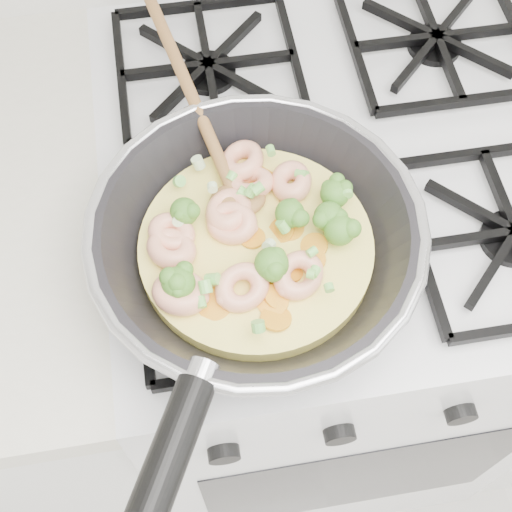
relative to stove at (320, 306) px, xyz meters
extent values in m
cube|color=silver|center=(0.00, 0.00, -0.01)|extent=(0.60, 0.60, 0.90)
cube|color=black|center=(0.00, -0.30, -0.01)|extent=(0.48, 0.00, 0.40)
cube|color=black|center=(0.00, 0.00, 0.45)|extent=(0.56, 0.56, 0.02)
torus|color=silver|center=(-0.14, -0.14, 0.53)|extent=(0.34, 0.34, 0.01)
cylinder|color=black|center=(-0.26, -0.37, 0.52)|extent=(0.12, 0.18, 0.04)
cylinder|color=#FFF16E|center=(-0.14, -0.14, 0.49)|extent=(0.24, 0.24, 0.02)
ellipsoid|color=olive|center=(-0.15, -0.09, 0.51)|extent=(0.06, 0.07, 0.02)
cylinder|color=olive|center=(-0.18, 0.06, 0.53)|extent=(0.08, 0.27, 0.06)
torus|color=#F6B591|center=(-0.09, -0.08, 0.51)|extent=(0.06, 0.06, 0.03)
torus|color=#F6B591|center=(-0.13, -0.07, 0.51)|extent=(0.06, 0.06, 0.03)
torus|color=#F6B591|center=(-0.16, -0.12, 0.51)|extent=(0.07, 0.07, 0.03)
torus|color=#F6B591|center=(-0.22, -0.12, 0.51)|extent=(0.07, 0.07, 0.02)
torus|color=#F6B591|center=(-0.14, -0.04, 0.51)|extent=(0.07, 0.07, 0.03)
torus|color=#F6B591|center=(-0.22, -0.14, 0.51)|extent=(0.08, 0.08, 0.03)
torus|color=#F6B591|center=(-0.16, -0.10, 0.51)|extent=(0.08, 0.08, 0.03)
torus|color=#F6B591|center=(-0.22, -0.19, 0.51)|extent=(0.08, 0.08, 0.03)
torus|color=#F6B591|center=(-0.16, -0.19, 0.51)|extent=(0.08, 0.08, 0.03)
torus|color=#F6B591|center=(-0.10, -0.19, 0.51)|extent=(0.08, 0.08, 0.03)
ellipsoid|color=#528F2E|center=(-0.22, -0.18, 0.52)|extent=(0.04, 0.04, 0.03)
ellipsoid|color=#528F2E|center=(-0.06, -0.13, 0.52)|extent=(0.04, 0.04, 0.03)
ellipsoid|color=#528F2E|center=(-0.13, -0.18, 0.52)|extent=(0.04, 0.04, 0.03)
ellipsoid|color=#528F2E|center=(-0.10, -0.12, 0.52)|extent=(0.04, 0.04, 0.03)
ellipsoid|color=#528F2E|center=(-0.20, -0.10, 0.52)|extent=(0.04, 0.04, 0.03)
ellipsoid|color=#528F2E|center=(-0.05, -0.15, 0.52)|extent=(0.04, 0.04, 0.03)
ellipsoid|color=#528F2E|center=(-0.05, -0.11, 0.52)|extent=(0.04, 0.04, 0.03)
cylinder|color=orange|center=(-0.13, -0.20, 0.50)|extent=(0.03, 0.03, 0.00)
cylinder|color=orange|center=(-0.11, -0.18, 0.50)|extent=(0.03, 0.03, 0.01)
cylinder|color=orange|center=(-0.08, -0.17, 0.50)|extent=(0.04, 0.04, 0.01)
cylinder|color=orange|center=(-0.10, -0.13, 0.50)|extent=(0.04, 0.04, 0.01)
cylinder|color=orange|center=(-0.14, -0.13, 0.50)|extent=(0.03, 0.03, 0.00)
cylinder|color=orange|center=(-0.13, -0.19, 0.50)|extent=(0.04, 0.04, 0.01)
cylinder|color=orange|center=(-0.13, -0.07, 0.50)|extent=(0.03, 0.03, 0.01)
cylinder|color=orange|center=(-0.08, -0.15, 0.50)|extent=(0.04, 0.04, 0.01)
cylinder|color=orange|center=(-0.13, -0.21, 0.50)|extent=(0.04, 0.04, 0.01)
cylinder|color=orange|center=(-0.11, -0.13, 0.50)|extent=(0.04, 0.04, 0.01)
cylinder|color=orange|center=(-0.11, -0.06, 0.50)|extent=(0.04, 0.04, 0.01)
cylinder|color=orange|center=(-0.19, -0.20, 0.50)|extent=(0.05, 0.05, 0.00)
cylinder|color=orange|center=(-0.10, -0.12, 0.50)|extent=(0.04, 0.04, 0.01)
cylinder|color=orange|center=(-0.13, -0.23, 0.50)|extent=(0.04, 0.04, 0.01)
cylinder|color=#73C850|center=(-0.14, -0.09, 0.51)|extent=(0.01, 0.01, 0.01)
cylinder|color=#73C850|center=(-0.19, -0.18, 0.52)|extent=(0.01, 0.01, 0.01)
cylinder|color=#73C850|center=(-0.13, -0.09, 0.52)|extent=(0.01, 0.01, 0.01)
cylinder|color=#73C850|center=(-0.15, -0.06, 0.51)|extent=(0.01, 0.01, 0.01)
cylinder|color=#73C850|center=(-0.08, -0.21, 0.52)|extent=(0.01, 0.01, 0.01)
cylinder|color=#73C850|center=(-0.15, -0.24, 0.52)|extent=(0.01, 0.01, 0.01)
cylinder|color=#73C850|center=(-0.20, -0.06, 0.51)|extent=(0.01, 0.01, 0.01)
cylinder|color=#73C850|center=(-0.20, -0.20, 0.51)|extent=(0.01, 0.01, 0.01)
cylinder|color=#73C850|center=(-0.09, -0.17, 0.52)|extent=(0.01, 0.01, 0.01)
cylinder|color=#73C850|center=(-0.04, -0.11, 0.52)|extent=(0.01, 0.01, 0.01)
cylinder|color=beige|center=(-0.21, -0.11, 0.52)|extent=(0.01, 0.01, 0.01)
cylinder|color=#73C850|center=(-0.09, -0.20, 0.53)|extent=(0.01, 0.01, 0.01)
cylinder|color=beige|center=(-0.18, -0.04, 0.52)|extent=(0.01, 0.01, 0.01)
cylinder|color=#73C850|center=(-0.11, -0.04, 0.52)|extent=(0.01, 0.01, 0.01)
cylinder|color=#73C850|center=(-0.13, -0.09, 0.53)|extent=(0.01, 0.01, 0.01)
cylinder|color=beige|center=(-0.22, -0.19, 0.52)|extent=(0.01, 0.01, 0.01)
cylinder|color=#73C850|center=(-0.09, -0.19, 0.52)|extent=(0.01, 0.01, 0.01)
cylinder|color=beige|center=(-0.17, -0.08, 0.52)|extent=(0.01, 0.01, 0.01)
cylinder|color=#73C850|center=(-0.11, -0.13, 0.52)|extent=(0.01, 0.01, 0.01)
cylinder|color=beige|center=(-0.13, -0.15, 0.52)|extent=(0.01, 0.01, 0.01)
cylinder|color=#73C850|center=(-0.08, -0.08, 0.52)|extent=(0.01, 0.01, 0.01)
cylinder|color=#73C850|center=(-0.19, -0.19, 0.52)|extent=(0.01, 0.01, 0.01)
camera|label=1|loc=(-0.19, -0.49, 1.11)|focal=48.90mm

